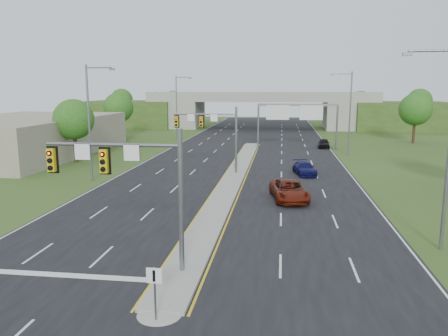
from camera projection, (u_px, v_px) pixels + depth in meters
The scene contains 25 objects.
ground at pixel (182, 273), 21.06m from camera, with size 240.00×240.00×0.00m, color #344A1A.
road at pixel (244, 159), 55.20m from camera, with size 24.00×160.00×0.02m, color black.
median at pixel (234, 177), 43.48m from camera, with size 2.00×54.00×0.16m, color gray.
median_nose at pixel (159, 313), 17.14m from camera, with size 2.00×2.00×0.16m, color gray.
lane_markings at pixel (234, 167), 49.34m from camera, with size 23.72×160.00×0.01m.
signal_mast_near at pixel (133, 176), 20.43m from camera, with size 6.62×0.60×7.00m.
signal_mast_far at pixel (214, 129), 44.82m from camera, with size 6.62×0.60×7.00m.
keep_right_sign at pixel (155, 285), 16.37m from camera, with size 0.60×0.13×2.20m.
sign_gantry at pixel (296, 114), 63.08m from camera, with size 11.58×0.44×6.67m.
overpass at pixel (261, 112), 98.46m from camera, with size 80.00×14.00×8.10m.
lightpole_l_mid at pixel (91, 118), 41.19m from camera, with size 2.85×0.25×11.00m.
lightpole_l_far at pixel (178, 105), 75.33m from camera, with size 2.85×0.25×11.00m.
lightpole_r_near at pixel (446, 140), 23.14m from camera, with size 2.85×0.25×11.00m.
lightpole_r_far at pixel (349, 109), 57.28m from camera, with size 2.85×0.25×11.00m.
tree_l_near at pixel (74, 119), 51.97m from camera, with size 4.80×4.80×7.60m.
tree_l_mid at pixel (118, 108), 76.81m from camera, with size 5.20×5.20×8.12m.
tree_r_mid at pixel (415, 109), 70.38m from camera, with size 5.20×5.20×8.12m.
tree_back_a at pixel (122, 100), 116.59m from camera, with size 6.00×6.00×8.85m.
tree_back_b at pixel (173, 101), 114.85m from camera, with size 5.60×5.60×8.32m.
tree_back_c at pixel (360, 102), 108.68m from camera, with size 5.60×5.60×8.32m.
tree_back_d at pixel (419, 101), 106.82m from camera, with size 6.00×6.00×8.85m.
commercial_building at pixel (22, 136), 58.61m from camera, with size 18.00×30.00×5.00m, color gray.
car_far_a at pixel (289, 190), 34.78m from camera, with size 2.57×5.57×1.55m, color #5A1609.
car_far_b at pixel (304, 168), 45.13m from camera, with size 1.82×4.47×1.30m, color #0B0B42.
car_far_c at pixel (324, 143), 65.70m from camera, with size 1.60×3.98×1.36m, color black.
Camera 1 is at (4.59, -19.38, 8.77)m, focal length 35.00 mm.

